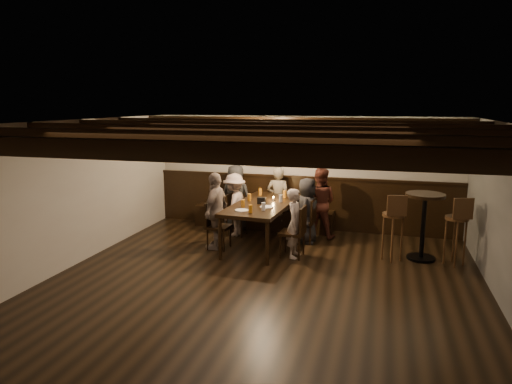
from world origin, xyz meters
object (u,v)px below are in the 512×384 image
(person_bench_right, at_px, (319,203))
(person_right_near, at_px, (307,211))
(person_left_far, at_px, (216,211))
(high_top_table, at_px, (424,216))
(chair_left_near, at_px, (236,223))
(person_bench_left, at_px, (236,197))
(chair_left_far, at_px, (218,234))
(person_left_near, at_px, (234,205))
(dining_table, at_px, (262,207))
(person_right_far, at_px, (295,223))
(person_bench_centre, at_px, (278,199))
(chair_right_far, at_px, (293,241))
(bar_stool_right, at_px, (455,240))
(bar_stool_left, at_px, (392,236))
(chair_right_near, at_px, (305,229))

(person_bench_right, height_order, person_right_near, person_bench_right)
(person_left_far, height_order, high_top_table, person_left_far)
(chair_left_near, distance_m, person_bench_left, 0.65)
(person_bench_right, relative_size, person_right_near, 1.11)
(chair_left_far, height_order, person_left_near, person_left_near)
(person_left_near, height_order, person_left_far, person_left_far)
(dining_table, relative_size, person_right_far, 1.84)
(person_left_far, xyz_separation_m, person_right_near, (1.55, 0.81, -0.08))
(person_bench_left, height_order, person_bench_centre, person_bench_left)
(high_top_table, bearing_deg, person_right_near, 168.49)
(person_bench_left, relative_size, person_right_far, 1.14)
(chair_right_far, xyz_separation_m, bar_stool_right, (2.67, 0.32, 0.16))
(chair_left_far, height_order, person_bench_left, person_bench_left)
(person_left_far, bearing_deg, bar_stool_left, 96.63)
(person_right_far, height_order, high_top_table, person_right_far)
(person_left_near, distance_m, person_right_near, 1.50)
(person_bench_left, xyz_separation_m, person_right_far, (1.57, -1.44, -0.09))
(person_right_near, bearing_deg, chair_right_far, 178.03)
(chair_left_far, relative_size, high_top_table, 0.75)
(chair_left_far, relative_size, person_bench_centre, 0.64)
(dining_table, relative_size, chair_right_far, 2.46)
(person_bench_centre, relative_size, person_right_near, 1.08)
(chair_left_near, relative_size, person_left_near, 0.67)
(person_bench_left, bearing_deg, person_bench_right, 180.00)
(person_left_near, height_order, high_top_table, person_left_near)
(dining_table, xyz_separation_m, bar_stool_left, (2.36, -0.22, -0.31))
(chair_right_far, relative_size, person_left_near, 0.71)
(chair_left_near, height_order, person_right_far, person_right_far)
(person_bench_centre, xyz_separation_m, person_right_near, (0.71, -0.64, -0.05))
(chair_right_near, relative_size, person_right_far, 0.71)
(bar_stool_left, bearing_deg, person_right_far, 175.30)
(person_left_far, height_order, bar_stool_left, person_left_far)
(chair_left_far, relative_size, person_right_far, 0.71)
(chair_left_far, xyz_separation_m, person_bench_centre, (0.80, 1.46, 0.42))
(chair_right_far, bearing_deg, person_right_near, -1.97)
(person_bench_left, distance_m, high_top_table, 3.83)
(bar_stool_left, xyz_separation_m, bar_stool_right, (1.00, 0.05, 0.00))
(chair_right_near, height_order, high_top_table, high_top_table)
(chair_right_near, bearing_deg, person_bench_left, 74.46)
(dining_table, height_order, chair_right_near, chair_right_near)
(chair_left_far, bearing_deg, person_bench_centre, 154.41)
(person_bench_left, xyz_separation_m, bar_stool_left, (3.21, -1.18, -0.26))
(person_bench_left, relative_size, bar_stool_right, 1.18)
(chair_left_far, distance_m, person_bench_centre, 1.71)
(person_left_near, bearing_deg, person_bench_centre, 128.66)
(person_right_near, distance_m, person_right_far, 0.90)
(person_left_near, relative_size, person_right_near, 1.01)
(chair_right_far, height_order, person_left_near, person_left_near)
(chair_right_far, bearing_deg, person_left_far, 90.00)
(person_left_near, xyz_separation_m, person_right_far, (1.45, -0.99, -0.03))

